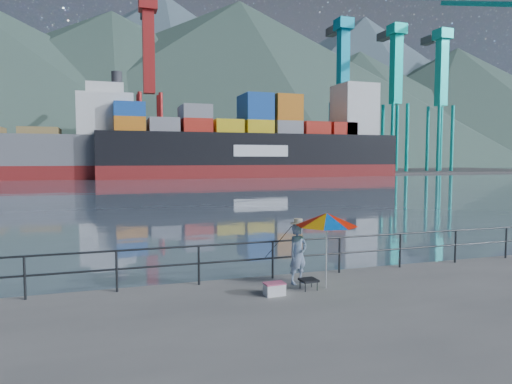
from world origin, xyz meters
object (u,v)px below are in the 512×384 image
Objects in this scene: fisherman at (298,254)px; container_ship at (262,144)px; beach_umbrella at (327,219)px; cooler_bag at (274,290)px; bulk_carrier at (8,153)px.

fisherman is 73.58m from container_ship.
fisherman is 0.82× the size of beach_umbrella.
container_ship reaches higher than cooler_bag.
bulk_carrier is at bearing 105.65° from beach_umbrella.
fisherman is 0.03× the size of bulk_carrier.
cooler_bag is at bearing -75.42° from bulk_carrier.
bulk_carrier is at bearing 85.53° from fisherman.
beach_umbrella is at bearing -70.35° from fisherman.
beach_umbrella is 73.95m from container_ship.
cooler_bag is at bearing -173.96° from beach_umbrella.
beach_umbrella reaches higher than fisherman.
fisherman is 1.35m from cooler_bag.
beach_umbrella is at bearing -74.35° from bulk_carrier.
bulk_carrier is (-19.88, 72.15, 3.33)m from fisherman.
beach_umbrella is (0.50, -0.60, 0.95)m from fisherman.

